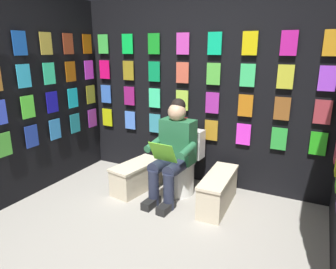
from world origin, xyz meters
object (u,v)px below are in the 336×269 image
at_px(comic_longbox_far, 137,176).
at_px(person_reading, 173,150).
at_px(toilet, 182,166).
at_px(comic_longbox_near, 218,191).

bearing_deg(comic_longbox_far, person_reading, -168.75).
xyz_separation_m(toilet, comic_longbox_near, (-0.54, 0.18, -0.13)).
xyz_separation_m(toilet, comic_longbox_far, (0.52, 0.24, -0.15)).
distance_m(toilet, person_reading, 0.35).
distance_m(toilet, comic_longbox_near, 0.58).
distance_m(toilet, comic_longbox_far, 0.59).
relative_size(toilet, comic_longbox_near, 0.94).
bearing_deg(comic_longbox_near, toilet, -20.76).
bearing_deg(person_reading, comic_longbox_near, -171.56).
distance_m(person_reading, comic_longbox_near, 0.69).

